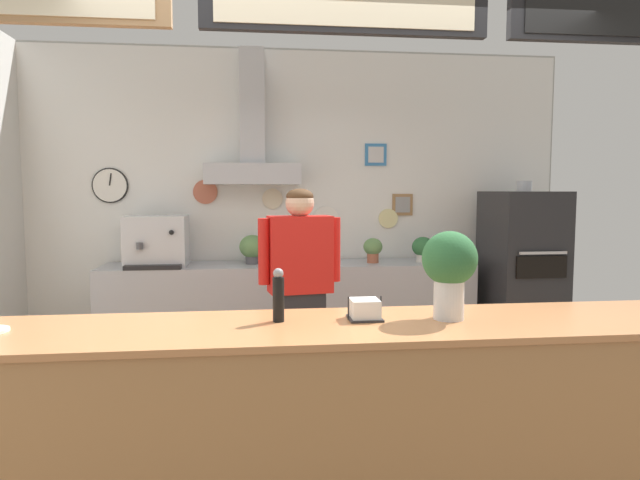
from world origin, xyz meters
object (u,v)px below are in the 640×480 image
object	(u,v)px
shop_worker	(300,292)
napkin_holder	(365,310)
pepper_grinder	(278,295)
basil_vase	(449,268)
pizza_oven	(521,275)
potted_thyme	(252,248)
potted_rosemary	(423,248)
espresso_machine	(157,241)
potted_basil	(373,249)
potted_sage	(288,247)

from	to	relation	value
shop_worker	napkin_holder	distance (m)	1.44
pepper_grinder	basil_vase	size ratio (longest dim) A/B	0.60
pizza_oven	potted_thyme	size ratio (longest dim) A/B	6.15
potted_thyme	potted_rosemary	bearing A→B (deg)	-2.28
espresso_machine	potted_basil	bearing A→B (deg)	-0.17
napkin_holder	potted_basil	bearing A→B (deg)	76.98
potted_rosemary	espresso_machine	bearing A→B (deg)	179.68
pizza_oven	potted_rosemary	distance (m)	0.97
pizza_oven	potted_thyme	xyz separation A→B (m)	(-2.57, 0.30, 0.26)
potted_thyme	basil_vase	xyz separation A→B (m)	(0.93, -2.82, 0.18)
shop_worker	espresso_machine	size ratio (longest dim) A/B	2.94
potted_sage	potted_basil	bearing A→B (deg)	-2.81
potted_sage	basil_vase	xyz separation A→B (m)	(0.59, -2.80, 0.18)
espresso_machine	potted_rosemary	distance (m)	2.55
potted_basil	napkin_holder	size ratio (longest dim) A/B	1.47
potted_rosemary	basil_vase	world-z (taller)	basil_vase
espresso_machine	potted_sage	xyz separation A→B (m)	(1.22, 0.03, -0.07)
shop_worker	basil_vase	distance (m)	1.62
shop_worker	pepper_grinder	world-z (taller)	shop_worker
potted_sage	napkin_holder	xyz separation A→B (m)	(0.19, -2.76, -0.02)
shop_worker	pepper_grinder	bearing A→B (deg)	72.34
potted_thyme	pepper_grinder	size ratio (longest dim) A/B	1.11
potted_thyme	pepper_grinder	xyz separation A→B (m)	(0.13, -2.78, 0.06)
shop_worker	potted_thyme	world-z (taller)	shop_worker
potted_rosemary	napkin_holder	world-z (taller)	potted_rosemary
potted_basil	potted_sage	bearing A→B (deg)	177.19
potted_thyme	basil_vase	size ratio (longest dim) A/B	0.66
potted_rosemary	pepper_grinder	world-z (taller)	pepper_grinder
potted_basil	pepper_grinder	size ratio (longest dim) A/B	0.96
potted_basil	espresso_machine	bearing A→B (deg)	179.83
espresso_machine	pepper_grinder	size ratio (longest dim) A/B	2.22
potted_rosemary	potted_sage	world-z (taller)	potted_sage
potted_basil	shop_worker	bearing A→B (deg)	-122.13
pizza_oven	potted_thyme	distance (m)	2.60
potted_rosemary	potted_thyme	world-z (taller)	potted_thyme
potted_rosemary	napkin_holder	size ratio (longest dim) A/B	1.52
pizza_oven	shop_worker	bearing A→B (deg)	-154.57
shop_worker	potted_basil	xyz separation A→B (m)	(0.82, 1.30, 0.17)
pepper_grinder	basil_vase	bearing A→B (deg)	-3.19
pepper_grinder	napkin_holder	xyz separation A→B (m)	(0.40, -0.00, -0.08)
potted_sage	pizza_oven	bearing A→B (deg)	-7.32
potted_rosemary	potted_sage	bearing A→B (deg)	177.88
potted_rosemary	potted_thyme	bearing A→B (deg)	177.72
potted_thyme	potted_sage	bearing A→B (deg)	-2.88
basil_vase	espresso_machine	bearing A→B (deg)	123.14
shop_worker	pepper_grinder	distance (m)	1.46
potted_thyme	shop_worker	bearing A→B (deg)	-75.72
potted_sage	basil_vase	bearing A→B (deg)	-78.15
napkin_holder	pepper_grinder	bearing A→B (deg)	179.40
potted_rosemary	potted_thyme	size ratio (longest dim) A/B	0.89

